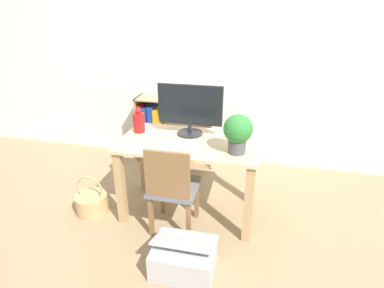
# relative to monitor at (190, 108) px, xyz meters

# --- Properties ---
(ground_plane) EXTENTS (10.00, 10.00, 0.00)m
(ground_plane) POSITION_rel_monitor_xyz_m (0.03, -0.16, -0.98)
(ground_plane) COLOR #997F5B
(wall_back) EXTENTS (8.00, 0.05, 2.60)m
(wall_back) POSITION_rel_monitor_xyz_m (0.03, 1.01, 0.32)
(wall_back) COLOR silver
(wall_back) RESTS_ON ground_plane
(desk) EXTENTS (1.21, 0.68, 0.73)m
(desk) POSITION_rel_monitor_xyz_m (0.03, -0.16, -0.40)
(desk) COLOR #D8BC8C
(desk) RESTS_ON ground_plane
(monitor) EXTENTS (0.58, 0.23, 0.46)m
(monitor) POSITION_rel_monitor_xyz_m (0.00, 0.00, 0.00)
(monitor) COLOR #232326
(monitor) RESTS_ON desk
(keyboard) EXTENTS (0.31, 0.11, 0.02)m
(keyboard) POSITION_rel_monitor_xyz_m (-0.03, -0.23, -0.24)
(keyboard) COLOR silver
(keyboard) RESTS_ON desk
(vase) EXTENTS (0.11, 0.11, 0.23)m
(vase) POSITION_rel_monitor_xyz_m (-0.47, -0.05, -0.15)
(vase) COLOR red
(vase) RESTS_ON desk
(potted_plant) EXTENTS (0.23, 0.23, 0.32)m
(potted_plant) POSITION_rel_monitor_xyz_m (0.45, -0.30, -0.07)
(potted_plant) COLOR #4C4C51
(potted_plant) RESTS_ON desk
(chair) EXTENTS (0.40, 0.40, 0.82)m
(chair) POSITION_rel_monitor_xyz_m (-0.05, -0.46, -0.54)
(chair) COLOR slate
(chair) RESTS_ON ground_plane
(bookshelf) EXTENTS (0.93, 0.28, 0.80)m
(bookshelf) POSITION_rel_monitor_xyz_m (-0.54, 0.84, -0.64)
(bookshelf) COLOR tan
(bookshelf) RESTS_ON ground_plane
(basket) EXTENTS (0.30, 0.30, 0.39)m
(basket) POSITION_rel_monitor_xyz_m (-0.87, -0.38, -0.88)
(basket) COLOR tan
(basket) RESTS_ON ground_plane
(storage_box) EXTENTS (0.46, 0.43, 0.29)m
(storage_box) POSITION_rel_monitor_xyz_m (0.16, -0.88, -0.87)
(storage_box) COLOR #B2B2B7
(storage_box) RESTS_ON ground_plane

